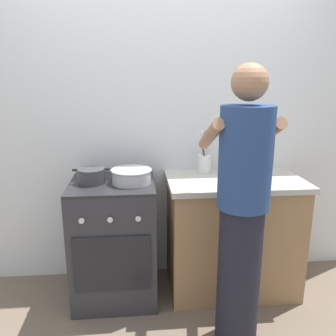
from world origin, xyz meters
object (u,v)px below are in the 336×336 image
object	(u,v)px
mixing_bowl	(131,175)
spice_bottle	(236,175)
utensil_crock	(204,160)
person	(242,213)
pot	(91,176)
oil_bottle	(261,165)
stove_range	(114,239)

from	to	relation	value
mixing_bowl	spice_bottle	size ratio (longest dim) A/B	3.47
utensil_crock	person	world-z (taller)	person
pot	utensil_crock	world-z (taller)	utensil_crock
mixing_bowl	utensil_crock	size ratio (longest dim) A/B	0.86
pot	spice_bottle	world-z (taller)	pot
pot	utensil_crock	size ratio (longest dim) A/B	0.76
mixing_bowl	oil_bottle	world-z (taller)	oil_bottle
stove_range	oil_bottle	distance (m)	1.22
mixing_bowl	person	distance (m)	0.84
oil_bottle	pot	bearing A→B (deg)	-179.77
utensil_crock	pot	bearing A→B (deg)	-166.37
pot	mixing_bowl	bearing A→B (deg)	-3.58
stove_range	oil_bottle	size ratio (longest dim) A/B	3.78
pot	utensil_crock	xyz separation A→B (m)	(0.85, 0.21, 0.05)
utensil_crock	oil_bottle	distance (m)	0.43
stove_range	oil_bottle	bearing A→B (deg)	-0.70
stove_range	mixing_bowl	world-z (taller)	mixing_bowl
person	pot	bearing A→B (deg)	149.34
spice_bottle	utensil_crock	bearing A→B (deg)	129.85
pot	mixing_bowl	world-z (taller)	pot
oil_bottle	mixing_bowl	bearing A→B (deg)	-178.64
spice_bottle	person	size ratio (longest dim) A/B	0.05
stove_range	person	world-z (taller)	person
stove_range	person	bearing A→B (deg)	-35.84
pot	person	bearing A→B (deg)	-30.66
mixing_bowl	spice_bottle	bearing A→B (deg)	-0.43
utensil_crock	oil_bottle	world-z (taller)	utensil_crock
stove_range	person	distance (m)	1.05
spice_bottle	person	world-z (taller)	person
mixing_bowl	spice_bottle	distance (m)	0.76
mixing_bowl	stove_range	bearing A→B (deg)	165.72
spice_bottle	oil_bottle	size ratio (longest dim) A/B	0.35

